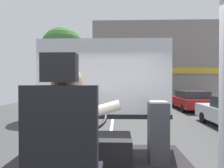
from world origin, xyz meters
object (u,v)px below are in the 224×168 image
fare_box (158,132)px  parked_car_red (191,100)px  driver_seat (65,166)px  handrail_pole (222,95)px  bus_driver (69,133)px  steering_console (91,149)px

fare_box → parked_car_red: (4.39, 10.38, -0.55)m
driver_seat → handrail_pole: bearing=7.4°
fare_box → parked_car_red: 11.28m
driver_seat → handrail_pole: 1.25m
driver_seat → bus_driver: size_ratio=1.68×
steering_console → fare_box: (0.94, 0.10, 0.21)m
steering_console → handrail_pole: size_ratio=0.52×
parked_car_red → handrail_pole: bearing=-109.8°
handrail_pole → bus_driver: bearing=-178.1°
driver_seat → fare_box: (0.94, 1.42, -0.14)m
driver_seat → bus_driver: 0.23m
driver_seat → steering_console: bearing=90.0°
handrail_pole → parked_car_red: 12.43m
bus_driver → fare_box: (0.94, 1.31, -0.34)m
handrail_pole → driver_seat: bearing=-172.6°
parked_car_red → steering_console: bearing=-117.0°
fare_box → steering_console: bearing=-174.0°
driver_seat → parked_car_red: driver_seat is taller
bus_driver → steering_console: 1.33m
handrail_pole → fare_box: bearing=99.1°
handrail_pole → fare_box: handrail_pole is taller
fare_box → parked_car_red: bearing=67.1°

